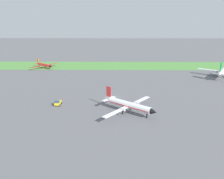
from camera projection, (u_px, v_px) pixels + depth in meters
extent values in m
plane|color=slate|center=(112.00, 97.00, 91.96)|extent=(600.00, 600.00, 0.00)
cube|color=#549342|center=(113.00, 66.00, 154.48)|extent=(360.00, 28.00, 0.08)
cylinder|color=white|center=(224.00, 70.00, 123.43)|extent=(13.91, 18.47, 3.09)
cone|color=white|center=(220.00, 74.00, 114.07)|extent=(4.51, 4.82, 2.78)
cube|color=#198C4C|center=(224.00, 71.00, 123.50)|extent=(13.33, 17.58, 0.43)
cube|color=white|center=(211.00, 70.00, 126.84)|extent=(12.26, 9.20, 0.31)
cylinder|color=#B7BABF|center=(215.00, 73.00, 125.83)|extent=(3.30, 3.74, 1.70)
cube|color=#198C4C|center=(221.00, 67.00, 113.51)|extent=(1.73, 2.30, 4.49)
cube|color=white|center=(216.00, 73.00, 115.61)|extent=(4.20, 3.60, 0.25)
cube|color=white|center=(224.00, 74.00, 113.45)|extent=(4.20, 3.60, 0.25)
cylinder|color=black|center=(218.00, 75.00, 124.40)|extent=(0.56, 0.56, 1.97)
cylinder|color=white|center=(130.00, 105.00, 75.77)|extent=(13.92, 11.82, 2.23)
cone|color=black|center=(153.00, 112.00, 70.33)|extent=(3.11, 3.10, 2.19)
cone|color=white|center=(108.00, 98.00, 81.41)|extent=(3.70, 3.53, 2.01)
cube|color=red|center=(129.00, 106.00, 75.82)|extent=(13.26, 11.30, 0.31)
cube|color=white|center=(139.00, 101.00, 80.69)|extent=(8.92, 10.55, 0.22)
cube|color=white|center=(117.00, 111.00, 71.63)|extent=(8.92, 10.55, 0.22)
cylinder|color=#B7BABF|center=(137.00, 103.00, 78.67)|extent=(1.84, 1.68, 0.71)
cylinder|color=#B7BABF|center=(123.00, 110.00, 72.88)|extent=(1.84, 1.68, 0.71)
cube|color=red|center=(109.00, 92.00, 80.37)|extent=(1.73, 1.47, 3.57)
cube|color=white|center=(112.00, 98.00, 82.30)|extent=(3.00, 3.28, 0.18)
cube|color=white|center=(106.00, 100.00, 80.00)|extent=(3.00, 3.28, 0.18)
cylinder|color=black|center=(147.00, 116.00, 72.24)|extent=(0.40, 0.40, 1.56)
cylinder|color=black|center=(130.00, 108.00, 78.64)|extent=(0.40, 0.40, 1.56)
cylinder|color=black|center=(123.00, 112.00, 75.38)|extent=(0.40, 0.40, 1.56)
cylinder|color=red|center=(44.00, 65.00, 145.43)|extent=(10.65, 9.18, 1.72)
cone|color=black|center=(51.00, 66.00, 141.19)|extent=(2.40, 2.39, 1.68)
cone|color=red|center=(38.00, 63.00, 149.82)|extent=(2.84, 2.72, 1.55)
cube|color=orange|center=(44.00, 65.00, 145.47)|extent=(10.14, 8.77, 0.24)
cube|color=red|center=(50.00, 64.00, 149.18)|extent=(6.93, 8.06, 0.17)
cube|color=red|center=(38.00, 67.00, 142.27)|extent=(6.93, 8.06, 0.17)
cylinder|color=#B7BABF|center=(49.00, 65.00, 147.64)|extent=(1.41, 1.30, 0.55)
cylinder|color=#B7BABF|center=(40.00, 66.00, 143.22)|extent=(1.41, 1.30, 0.55)
cube|color=orange|center=(38.00, 60.00, 149.02)|extent=(1.33, 1.14, 2.75)
cube|color=red|center=(40.00, 63.00, 150.50)|extent=(2.32, 2.51, 0.14)
cube|color=red|center=(37.00, 64.00, 148.74)|extent=(2.32, 2.51, 0.14)
cylinder|color=black|center=(49.00, 68.00, 142.67)|extent=(0.31, 0.31, 1.20)
cylinder|color=black|center=(46.00, 67.00, 147.63)|extent=(0.31, 0.31, 1.20)
cylinder|color=black|center=(41.00, 68.00, 145.14)|extent=(0.31, 0.31, 1.20)
cube|color=yellow|center=(58.00, 103.00, 83.39)|extent=(1.91, 3.65, 0.90)
cube|color=#334C60|center=(57.00, 102.00, 82.19)|extent=(1.55, 1.34, 0.70)
cylinder|color=black|center=(60.00, 105.00, 82.28)|extent=(0.27, 0.71, 0.70)
cylinder|color=black|center=(55.00, 105.00, 82.35)|extent=(0.27, 0.71, 0.70)
cylinder|color=black|center=(61.00, 103.00, 84.69)|extent=(0.27, 0.71, 0.70)
cylinder|color=black|center=(57.00, 103.00, 84.76)|extent=(0.27, 0.71, 0.70)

